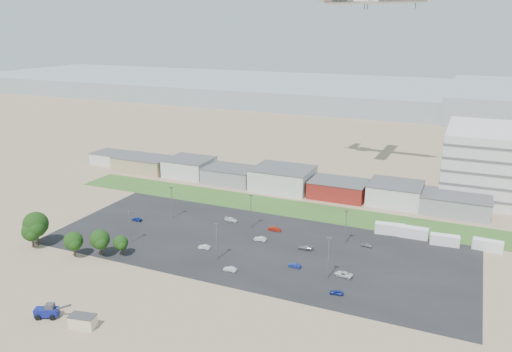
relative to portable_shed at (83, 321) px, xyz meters
The scene contains 34 objects.
ground 33.91m from the portable_shed, 70.59° to the left, with size 700.00×700.00×0.00m, color #927A5D.
parking_lot 54.46m from the portable_shed, 72.62° to the left, with size 120.00×50.00×0.01m, color black.
grass_strip 84.72m from the portable_shed, 82.36° to the left, with size 160.00×16.00×0.02m, color #345921.
hills_backdrop 350.73m from the portable_shed, 81.60° to the left, with size 700.00×200.00×9.00m, color gray, non-canonical shape.
building_row 103.15m from the portable_shed, 93.19° to the left, with size 170.00×20.00×8.00m, color silver, non-canonical shape.
portable_shed is the anchor object (origin of this frame).
telehandler 9.73m from the portable_shed, behind, with size 7.93×2.64×3.30m, color navy, non-canonical shape.
box_trailer_a 90.43m from the portable_shed, 56.23° to the left, with size 8.70×2.72×3.26m, color silver, non-canonical shape.
box_trailer_b 94.38m from the portable_shed, 52.85° to the left, with size 8.56×2.67×3.21m, color silver, non-canonical shape.
box_trailer_c 98.75m from the portable_shed, 48.10° to the left, with size 8.03×2.51×3.01m, color silver, non-canonical shape.
box_trailer_d 107.39m from the portable_shed, 44.04° to the left, with size 7.97×2.49×2.99m, color silver, non-canonical shape.
tree_far_left 48.61m from the portable_shed, 146.71° to the left, with size 7.52×7.52×11.27m, color black, non-canonical shape.
tree_left 47.53m from the portable_shed, 148.53° to the left, with size 5.71×5.71×8.56m, color black, non-canonical shape.
tree_mid 35.75m from the portable_shed, 135.51° to the left, with size 5.45×5.45×8.17m, color black, non-canonical shape.
tree_right 34.52m from the portable_shed, 124.31° to the left, with size 5.67×5.67×8.50m, color black, non-canonical shape.
tree_near 34.17m from the portable_shed, 115.13° to the left, with size 4.33×4.33×6.49m, color black, non-canonical shape.
lightpole_front_l 42.71m from the portable_shed, 114.13° to the left, with size 1.11×0.46×9.40m, color slate, non-canonical shape.
lightpole_front_m 40.86m from the portable_shed, 74.92° to the left, with size 1.20×0.50×10.17m, color slate, non-canonical shape.
lightpole_front_r 57.96m from the portable_shed, 45.21° to the left, with size 1.28×0.53×10.88m, color slate, non-canonical shape.
lightpole_back_l 62.46m from the portable_shed, 105.63° to the left, with size 1.23×0.51×10.48m, color slate, non-canonical shape.
lightpole_back_m 63.82m from the portable_shed, 81.04° to the left, with size 1.25×0.52×10.66m, color slate, non-canonical shape.
lightpole_back_r 74.61m from the portable_shed, 57.89° to the left, with size 1.19×0.49×10.09m, color slate, non-canonical shape.
parked_car_0 61.92m from the portable_shed, 44.51° to the left, with size 2.10×4.55×1.26m, color silver.
parked_car_1 53.32m from the portable_shed, 54.01° to the left, with size 1.17×3.35×1.10m, color navy.
parked_car_2 56.40m from the portable_shed, 37.34° to the left, with size 1.29×3.20×1.09m, color navy.
parked_car_4 43.70m from the portable_shed, 84.41° to the left, with size 1.20×3.44×1.13m, color silver.
parked_car_5 59.07m from the portable_shed, 116.02° to the left, with size 1.43×3.56×1.21m, color navy.
parked_car_6 64.67m from the portable_shed, 88.08° to the left, with size 1.82×4.48×1.30m, color silver.
parked_car_7 57.30m from the portable_shed, 73.23° to the left, with size 1.30×3.71×1.22m, color silver.
parked_car_8 78.13m from the portable_shed, 54.04° to the left, with size 1.29×3.21×1.09m, color #A5A5AA.
parked_car_10 42.04m from the portable_shed, 125.66° to the left, with size 1.79×4.40×1.28m, color #595B5E.
parked_car_11 65.78m from the portable_shed, 74.40° to the left, with size 1.36×3.91×1.29m, color maroon.
parked_car_12 62.41m from the portable_shed, 60.80° to the left, with size 1.74×4.29×1.24m, color #A5A5AA.
parked_car_13 38.46m from the portable_shed, 63.96° to the left, with size 1.21×3.47×1.14m, color silver.
Camera 1 is at (58.03, -100.05, 60.32)m, focal length 35.00 mm.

